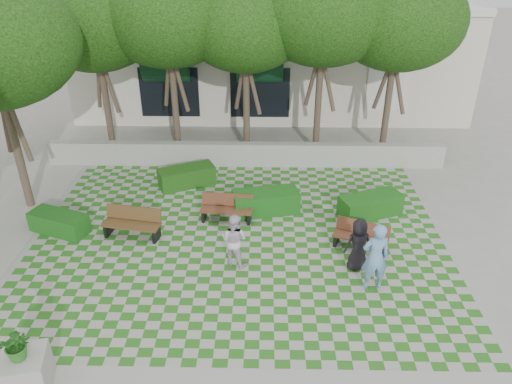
{
  "coord_description": "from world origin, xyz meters",
  "views": [
    {
      "loc": [
        0.75,
        -11.11,
        8.35
      ],
      "look_at": [
        0.5,
        1.5,
        1.4
      ],
      "focal_mm": 35.0,
      "sensor_mm": 36.0,
      "label": 1
    }
  ],
  "objects_px": {
    "bench_mid": "(227,209)",
    "person_white": "(234,240)",
    "bench_west": "(132,223)",
    "hedge_east": "(370,205)",
    "hedge_west": "(59,223)",
    "hedge_midleft": "(187,177)",
    "planter_front": "(24,366)",
    "person_dark": "(358,245)",
    "bench_east": "(361,237)",
    "hedge_midright": "(266,202)",
    "person_blue": "(375,257)"
  },
  "relations": [
    {
      "from": "planter_front",
      "to": "hedge_midleft",
      "type": "bearing_deg",
      "value": 77.55
    },
    {
      "from": "hedge_midleft",
      "to": "person_blue",
      "type": "height_order",
      "value": "person_blue"
    },
    {
      "from": "hedge_midright",
      "to": "person_white",
      "type": "xyz_separation_m",
      "value": [
        -0.84,
        -2.77,
        0.41
      ]
    },
    {
      "from": "bench_west",
      "to": "person_dark",
      "type": "xyz_separation_m",
      "value": [
        6.4,
        -1.43,
        0.32
      ]
    },
    {
      "from": "hedge_midleft",
      "to": "person_blue",
      "type": "distance_m",
      "value": 7.81
    },
    {
      "from": "hedge_east",
      "to": "bench_east",
      "type": "bearing_deg",
      "value": -108.04
    },
    {
      "from": "bench_west",
      "to": "hedge_midright",
      "type": "xyz_separation_m",
      "value": [
        3.94,
        1.47,
        -0.07
      ]
    },
    {
      "from": "bench_west",
      "to": "person_blue",
      "type": "relative_size",
      "value": 0.94
    },
    {
      "from": "hedge_midleft",
      "to": "hedge_west",
      "type": "relative_size",
      "value": 1.09
    },
    {
      "from": "bench_mid",
      "to": "person_white",
      "type": "distance_m",
      "value": 2.3
    },
    {
      "from": "hedge_midright",
      "to": "hedge_east",
      "type": "bearing_deg",
      "value": -2.19
    },
    {
      "from": "bench_mid",
      "to": "hedge_midright",
      "type": "height_order",
      "value": "bench_mid"
    },
    {
      "from": "hedge_west",
      "to": "person_white",
      "type": "xyz_separation_m",
      "value": [
        5.37,
        -1.47,
        0.46
      ]
    },
    {
      "from": "bench_east",
      "to": "person_dark",
      "type": "distance_m",
      "value": 1.02
    },
    {
      "from": "hedge_east",
      "to": "hedge_west",
      "type": "height_order",
      "value": "hedge_east"
    },
    {
      "from": "bench_west",
      "to": "person_white",
      "type": "height_order",
      "value": "person_white"
    },
    {
      "from": "hedge_midleft",
      "to": "person_dark",
      "type": "height_order",
      "value": "person_dark"
    },
    {
      "from": "hedge_midleft",
      "to": "bench_east",
      "type": "bearing_deg",
      "value": -34.3
    },
    {
      "from": "person_blue",
      "to": "person_white",
      "type": "xyz_separation_m",
      "value": [
        -3.58,
        0.94,
        -0.18
      ]
    },
    {
      "from": "bench_mid",
      "to": "person_dark",
      "type": "relative_size",
      "value": 1.1
    },
    {
      "from": "bench_east",
      "to": "hedge_midright",
      "type": "bearing_deg",
      "value": 166.99
    },
    {
      "from": "bench_east",
      "to": "planter_front",
      "type": "relative_size",
      "value": 1.03
    },
    {
      "from": "bench_west",
      "to": "person_dark",
      "type": "height_order",
      "value": "person_dark"
    },
    {
      "from": "bench_east",
      "to": "planter_front",
      "type": "xyz_separation_m",
      "value": [
        -7.45,
        -5.04,
        0.24
      ]
    },
    {
      "from": "bench_east",
      "to": "hedge_midright",
      "type": "relative_size",
      "value": 0.78
    },
    {
      "from": "person_dark",
      "to": "bench_west",
      "type": "bearing_deg",
      "value": -27.43
    },
    {
      "from": "bench_mid",
      "to": "person_blue",
      "type": "height_order",
      "value": "person_blue"
    },
    {
      "from": "person_white",
      "to": "bench_west",
      "type": "bearing_deg",
      "value": 0.93
    },
    {
      "from": "bench_mid",
      "to": "person_blue",
      "type": "xyz_separation_m",
      "value": [
        3.95,
        -3.18,
        0.54
      ]
    },
    {
      "from": "hedge_east",
      "to": "hedge_midleft",
      "type": "bearing_deg",
      "value": 162.77
    },
    {
      "from": "hedge_midleft",
      "to": "person_dark",
      "type": "distance_m",
      "value": 7.04
    },
    {
      "from": "person_dark",
      "to": "hedge_west",
      "type": "bearing_deg",
      "value": -25.32
    },
    {
      "from": "bench_east",
      "to": "person_blue",
      "type": "xyz_separation_m",
      "value": [
        0.02,
        -1.72,
        0.56
      ]
    },
    {
      "from": "bench_mid",
      "to": "hedge_midleft",
      "type": "bearing_deg",
      "value": 129.94
    },
    {
      "from": "bench_east",
      "to": "hedge_midleft",
      "type": "xyz_separation_m",
      "value": [
        -5.51,
        3.76,
        -0.05
      ]
    },
    {
      "from": "hedge_east",
      "to": "person_dark",
      "type": "height_order",
      "value": "person_dark"
    },
    {
      "from": "hedge_west",
      "to": "planter_front",
      "type": "bearing_deg",
      "value": -75.56
    },
    {
      "from": "planter_front",
      "to": "hedge_west",
      "type": "bearing_deg",
      "value": 104.44
    },
    {
      "from": "bench_east",
      "to": "hedge_east",
      "type": "bearing_deg",
      "value": 95.15
    },
    {
      "from": "bench_east",
      "to": "person_dark",
      "type": "height_order",
      "value": "person_dark"
    },
    {
      "from": "bench_mid",
      "to": "planter_front",
      "type": "relative_size",
      "value": 1.06
    },
    {
      "from": "person_blue",
      "to": "person_white",
      "type": "distance_m",
      "value": 3.71
    },
    {
      "from": "bench_west",
      "to": "hedge_west",
      "type": "bearing_deg",
      "value": -174.0
    },
    {
      "from": "bench_east",
      "to": "person_white",
      "type": "bearing_deg",
      "value": -144.43
    },
    {
      "from": "person_blue",
      "to": "hedge_midright",
      "type": "bearing_deg",
      "value": -60.8
    },
    {
      "from": "bench_east",
      "to": "bench_west",
      "type": "relative_size",
      "value": 0.91
    },
    {
      "from": "hedge_midleft",
      "to": "hedge_east",
      "type": "bearing_deg",
      "value": -17.23
    },
    {
      "from": "hedge_west",
      "to": "bench_mid",
      "type": "bearing_deg",
      "value": 8.76
    },
    {
      "from": "person_blue",
      "to": "person_dark",
      "type": "relative_size",
      "value": 1.26
    },
    {
      "from": "planter_front",
      "to": "hedge_east",
      "type": "bearing_deg",
      "value": 40.59
    }
  ]
}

